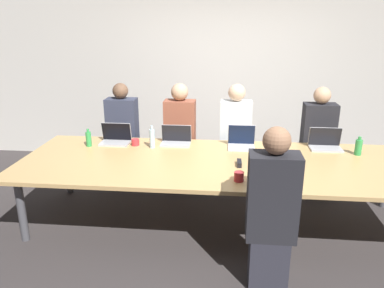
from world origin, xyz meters
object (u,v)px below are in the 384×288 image
laptop_near_midright (268,178)px  cup_far_left (135,142)px  bottle_far_midleft (152,138)px  person_far_center (235,138)px  stapler (239,163)px  laptop_far_midleft (176,139)px  cup_near_midright (239,177)px  laptop_far_center (241,141)px  person_far_midleft (180,137)px  person_near_midright (272,212)px  person_far_left (123,136)px  laptop_far_right (325,143)px  bottle_far_left (89,139)px  person_far_right (317,143)px  laptop_far_left (116,137)px  bottle_far_right (358,147)px

laptop_near_midright → cup_far_left: (-1.47, 1.02, -0.04)m
bottle_far_midleft → cup_far_left: bearing=162.9°
person_far_center → stapler: size_ratio=9.22×
laptop_far_midleft → stapler: bearing=-40.8°
cup_near_midright → person_far_center: size_ratio=0.07×
laptop_far_center → stapler: size_ratio=2.08×
laptop_far_center → laptop_near_midright: bearing=-79.2°
laptop_far_midleft → person_far_midleft: 0.43m
person_near_midright → bottle_far_midleft: 1.86m
person_far_left → laptop_far_right: bearing=-10.0°
cup_near_midright → laptop_far_center: laptop_far_center is taller
cup_near_midright → bottle_far_left: bottle_far_left is taller
person_far_left → bottle_far_midleft: (0.53, -0.63, 0.17)m
bottle_far_left → stapler: bearing=-14.5°
laptop_near_midright → person_far_right: 1.69m
stapler → cup_far_left: bearing=155.0°
laptop_far_right → laptop_far_left: laptop_far_left is taller
person_far_right → laptop_far_midleft: bearing=-167.7°
person_near_midright → person_far_right: (0.77, 1.92, -0.01)m
cup_near_midright → bottle_far_left: size_ratio=0.43×
laptop_near_midright → person_far_right: bearing=-117.0°
laptop_near_midright → person_far_center: (-0.27, 1.56, -0.12)m
person_far_left → stapler: bearing=-35.6°
laptop_far_center → stapler: laptop_far_center is taller
bottle_far_left → laptop_far_midleft: (1.02, 0.19, -0.02)m
person_far_center → bottle_far_left: bearing=-160.2°
cup_far_left → person_far_right: bearing=12.2°
laptop_far_left → person_far_left: person_far_left is taller
cup_far_left → bottle_far_midleft: (0.22, -0.07, 0.08)m
cup_near_midright → person_far_midleft: 1.64m
person_far_right → stapler: (-1.01, -1.03, 0.08)m
bottle_far_right → bottle_far_midleft: bottle_far_midleft is taller
cup_near_midright → person_far_left: bearing=135.4°
person_far_center → laptop_far_right: (1.04, -0.43, 0.11)m
cup_near_midright → laptop_far_center: size_ratio=0.29×
person_near_midright → laptop_far_right: size_ratio=3.80×
laptop_far_left → stapler: laptop_far_left is taller
laptop_far_midleft → person_far_midleft: size_ratio=0.26×
person_far_center → person_far_left: bearing=179.3°
person_far_center → laptop_far_midleft: 0.85m
stapler → person_far_right: bearing=44.5°
person_near_midright → laptop_far_right: (0.77, 1.55, 0.12)m
cup_far_left → laptop_far_midleft: size_ratio=0.26×
laptop_far_center → person_far_left: size_ratio=0.23×
person_far_center → laptop_far_midleft: bearing=-148.6°
cup_far_left → bottle_far_left: bottle_far_left is taller
person_far_center → person_far_right: (1.03, -0.06, -0.01)m
person_far_right → bottle_far_right: size_ratio=6.54×
bottle_far_midleft → person_far_left: bearing=130.4°
laptop_near_midright → laptop_far_center: size_ratio=1.07×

